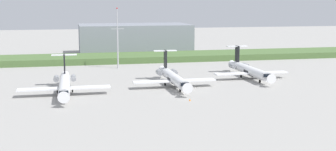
# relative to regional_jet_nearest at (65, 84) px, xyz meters

# --- Properties ---
(ground_plane) EXTENTS (500.00, 500.00, 0.00)m
(ground_plane) POSITION_rel_regional_jet_nearest_xyz_m (27.93, 24.11, -2.54)
(ground_plane) COLOR #9E9B96
(grass_berm) EXTENTS (320.00, 20.00, 2.38)m
(grass_berm) POSITION_rel_regional_jet_nearest_xyz_m (27.93, 61.20, -1.35)
(grass_berm) COLOR #4C6B38
(grass_berm) RESTS_ON ground
(regional_jet_nearest) EXTENTS (22.81, 31.00, 9.00)m
(regional_jet_nearest) POSITION_rel_regional_jet_nearest_xyz_m (0.00, 0.00, 0.00)
(regional_jet_nearest) COLOR white
(regional_jet_nearest) RESTS_ON ground
(regional_jet_second) EXTENTS (22.81, 31.00, 9.00)m
(regional_jet_second) POSITION_rel_regional_jet_nearest_xyz_m (29.24, 4.30, 0.00)
(regional_jet_second) COLOR white
(regional_jet_second) RESTS_ON ground
(regional_jet_third) EXTENTS (22.81, 31.00, 9.00)m
(regional_jet_third) POSITION_rel_regional_jet_nearest_xyz_m (55.01, 12.40, 0.00)
(regional_jet_third) COLOR white
(regional_jet_third) RESTS_ON ground
(antenna_mast) EXTENTS (4.40, 0.50, 21.21)m
(antenna_mast) POSITION_rel_regional_jet_nearest_xyz_m (17.87, 41.74, 6.30)
(antenna_mast) COLOR #B2B2B7
(antenna_mast) RESTS_ON ground
(distant_hangar) EXTENTS (48.61, 26.58, 13.23)m
(distant_hangar) POSITION_rel_regional_jet_nearest_xyz_m (29.74, 84.37, 4.08)
(distant_hangar) COLOR gray
(distant_hangar) RESTS_ON ground
(safety_cone_front_marker) EXTENTS (0.44, 0.44, 0.55)m
(safety_cone_front_marker) POSITION_rel_regional_jet_nearest_xyz_m (29.03, -14.26, -2.26)
(safety_cone_front_marker) COLOR orange
(safety_cone_front_marker) RESTS_ON ground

